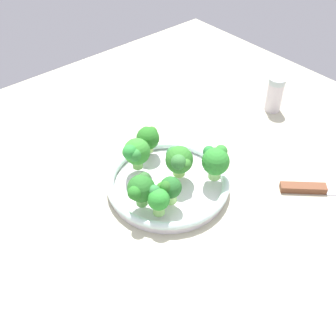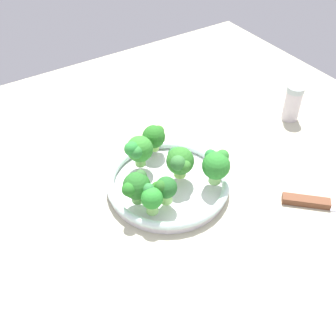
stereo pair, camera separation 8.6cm
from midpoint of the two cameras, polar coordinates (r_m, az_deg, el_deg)
ground_plane at (r=89.44cm, az=4.61°, el=-4.55°), size 130.00×130.00×2.50cm
bowl at (r=88.95cm, az=2.76°, el=-2.25°), size 26.01×26.01×2.93cm
broccoli_floret_0 at (r=86.04cm, az=4.43°, el=0.79°), size 6.91×6.26×6.85cm
broccoli_floret_1 at (r=93.40cm, az=0.74°, el=4.24°), size 5.45×5.54×5.99cm
broccoli_floret_2 at (r=87.94cm, az=-1.34°, el=2.38°), size 5.77×6.61×7.31cm
broccoli_floret_3 at (r=80.75cm, az=2.59°, el=-2.92°), size 4.33×4.86×5.95cm
broccoli_floret_4 at (r=80.38cm, az=-1.28°, el=-2.59°), size 5.43×6.18×6.86cm
broccoli_floret_5 at (r=85.62cm, az=9.41°, el=0.27°), size 6.15×5.96×7.25cm
broccoli_floret_6 at (r=78.99cm, az=0.92°, el=-4.23°), size 4.70×4.46×5.97cm
knife at (r=93.60cm, az=23.56°, el=-4.72°), size 19.99×21.00×1.50cm
pepper_shaker at (r=112.83cm, az=18.66°, el=8.30°), size 4.34×4.34×9.43cm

